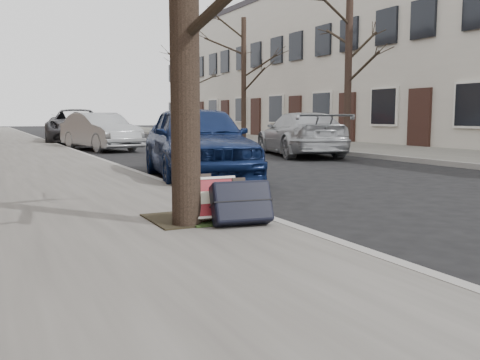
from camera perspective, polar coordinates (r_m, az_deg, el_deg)
name	(u,v)px	position (r m, az deg, el deg)	size (l,w,h in m)	color
ground	(426,235)	(5.60, 19.20, -5.53)	(120.00, 120.00, 0.00)	black
far_sidewalk	(293,143)	(22.20, 5.70, 4.00)	(4.00, 70.00, 0.12)	gray
house_far	(381,63)	(26.27, 14.78, 11.98)	(6.70, 40.00, 7.20)	#B6B1A3
dirt_patch	(192,218)	(5.48, -5.15, -4.08)	(0.85, 0.85, 0.01)	black
suitcase_red	(207,200)	(5.26, -3.49, -2.15)	(0.57, 0.16, 0.41)	maroon
suitcase_navy	(241,202)	(5.10, 0.14, -2.39)	(0.57, 0.18, 0.41)	black
car_near_front	(197,141)	(9.85, -4.57, 4.12)	(1.64, 4.08, 1.39)	#0F1E4A
car_near_mid	(100,131)	(18.66, -14.67, 5.03)	(1.34, 3.85, 1.27)	#A0A3A6
car_near_back	(77,126)	(23.78, -17.02, 5.52)	(2.40, 5.20, 1.45)	#39393D
car_far_front	(300,134)	(15.74, 6.45, 4.88)	(1.75, 4.32, 1.25)	#9FA3A6
car_far_back	(193,125)	(24.20, -5.01, 5.84)	(1.73, 4.31, 1.47)	maroon
tree_far_a	(348,69)	(18.33, 11.47, 11.50)	(0.24, 0.24, 5.13)	black
tree_far_b	(244,79)	(24.88, 0.40, 10.76)	(0.23, 0.23, 5.46)	black
tree_far_c	(185,90)	(31.85, -5.84, 9.48)	(0.20, 0.20, 5.01)	black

